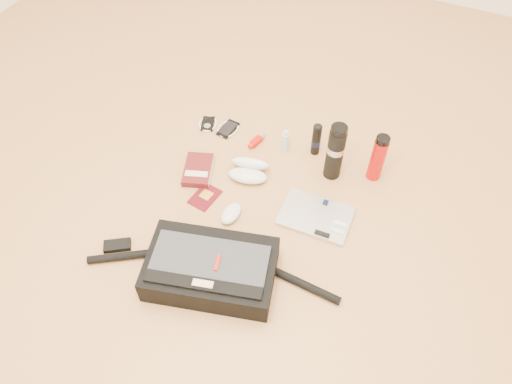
# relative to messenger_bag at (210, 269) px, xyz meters

# --- Properties ---
(ground) EXTENTS (4.00, 4.00, 0.00)m
(ground) POSITION_rel_messenger_bag_xyz_m (0.04, 0.28, -0.06)
(ground) COLOR #B5814B
(ground) RESTS_ON ground
(messenger_bag) EXTENTS (0.95, 0.40, 0.13)m
(messenger_bag) POSITION_rel_messenger_bag_xyz_m (0.00, 0.00, 0.00)
(messenger_bag) COLOR black
(messenger_bag) RESTS_ON ground
(laptop) EXTENTS (0.29, 0.21, 0.03)m
(laptop) POSITION_rel_messenger_bag_xyz_m (0.27, 0.42, -0.05)
(laptop) COLOR #BABABC
(laptop) RESTS_ON ground
(book) EXTENTS (0.17, 0.21, 0.03)m
(book) POSITION_rel_messenger_bag_xyz_m (-0.29, 0.44, -0.05)
(book) COLOR #4D1214
(book) RESTS_ON ground
(passport) EXTENTS (0.11, 0.15, 0.01)m
(passport) POSITION_rel_messenger_bag_xyz_m (-0.20, 0.33, -0.06)
(passport) COLOR #4C070F
(passport) RESTS_ON ground
(mouse) EXTENTS (0.08, 0.12, 0.04)m
(mouse) POSITION_rel_messenger_bag_xyz_m (-0.05, 0.29, -0.04)
(mouse) COLOR silver
(mouse) RESTS_ON ground
(sunglasses_case) EXTENTS (0.20, 0.17, 0.10)m
(sunglasses_case) POSITION_rel_messenger_bag_xyz_m (-0.08, 0.52, -0.03)
(sunglasses_case) COLOR silver
(sunglasses_case) RESTS_ON ground
(ipod) EXTENTS (0.11, 0.11, 0.01)m
(ipod) POSITION_rel_messenger_bag_xyz_m (-0.39, 0.73, -0.06)
(ipod) COLOR black
(ipod) RESTS_ON ground
(phone) EXTENTS (0.10, 0.12, 0.01)m
(phone) POSITION_rel_messenger_bag_xyz_m (-0.28, 0.74, -0.06)
(phone) COLOR black
(phone) RESTS_ON ground
(inhaler) EXTENTS (0.05, 0.11, 0.03)m
(inhaler) POSITION_rel_messenger_bag_xyz_m (-0.12, 0.71, -0.05)
(inhaler) COLOR #B01105
(inhaler) RESTS_ON ground
(spray_bottle) EXTENTS (0.04, 0.04, 0.12)m
(spray_bottle) POSITION_rel_messenger_bag_xyz_m (0.01, 0.73, -0.01)
(spray_bottle) COLOR #A1C9DD
(spray_bottle) RESTS_ON ground
(aerosol_can) EXTENTS (0.05, 0.05, 0.17)m
(aerosol_can) POSITION_rel_messenger_bag_xyz_m (0.14, 0.77, 0.02)
(aerosol_can) COLOR black
(aerosol_can) RESTS_ON ground
(thermos_black) EXTENTS (0.10, 0.10, 0.29)m
(thermos_black) POSITION_rel_messenger_bag_xyz_m (0.25, 0.67, 0.08)
(thermos_black) COLOR black
(thermos_black) RESTS_ON ground
(thermos_red) EXTENTS (0.08, 0.08, 0.24)m
(thermos_red) POSITION_rel_messenger_bag_xyz_m (0.43, 0.74, 0.06)
(thermos_red) COLOR #B30C0B
(thermos_red) RESTS_ON ground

